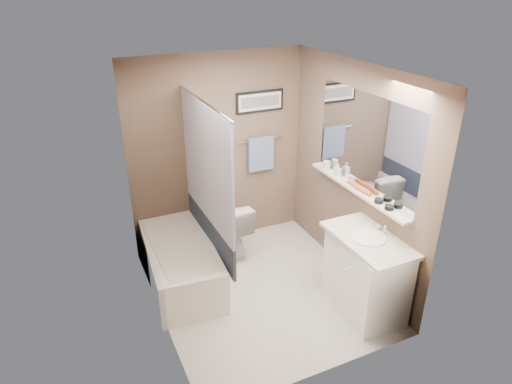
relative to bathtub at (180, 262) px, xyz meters
name	(u,v)px	position (x,y,z in m)	size (l,w,h in m)	color
ground	(262,291)	(0.75, -0.55, -0.25)	(2.50, 2.50, 0.00)	beige
ceiling	(263,73)	(0.75, -0.55, 2.13)	(2.20, 2.50, 0.04)	silver
wall_back	(219,153)	(0.75, 0.68, 0.95)	(2.20, 0.04, 2.40)	brown
wall_front	(331,256)	(0.75, -1.78, 0.95)	(2.20, 0.04, 2.40)	brown
wall_left	(155,215)	(-0.33, -0.55, 0.95)	(0.04, 2.50, 2.40)	brown
wall_right	(352,175)	(1.83, -0.55, 0.95)	(0.04, 2.50, 2.40)	brown
tile_surround	(144,211)	(-0.34, -0.05, 0.75)	(0.02, 1.55, 2.00)	beige
curtain_rod	(203,102)	(0.35, -0.05, 1.80)	(0.02, 0.02, 1.55)	silver
curtain_upper	(207,164)	(0.35, -0.05, 1.15)	(0.03, 1.45, 1.28)	white
curtain_lower	(210,232)	(0.35, -0.05, 0.33)	(0.03, 1.45, 0.36)	#29354D
mirror	(366,143)	(1.84, -0.70, 1.37)	(0.02, 1.60, 1.00)	silver
shelf	(356,190)	(1.79, -0.70, 0.85)	(0.12, 1.60, 0.03)	silver
towel_bar	(260,140)	(1.30, 0.66, 1.05)	(0.02, 0.02, 0.60)	silver
towel	(261,154)	(1.30, 0.64, 0.87)	(0.34, 0.05, 0.44)	#96B9DB
art_frame	(260,101)	(1.30, 0.68, 1.53)	(0.62, 0.03, 0.26)	black
art_mat	(260,102)	(1.30, 0.67, 1.53)	(0.56, 0.00, 0.20)	white
art_image	(260,102)	(1.30, 0.66, 1.53)	(0.50, 0.00, 0.13)	#595959
door	(386,262)	(1.30, -1.79, 0.75)	(0.80, 0.02, 2.00)	silver
door_handle	(349,268)	(0.97, -1.74, 0.75)	(0.02, 0.02, 0.10)	silver
bathtub	(180,262)	(0.00, 0.00, 0.00)	(0.70, 1.50, 0.50)	white
tub_rim	(179,243)	(0.00, 0.00, 0.25)	(0.56, 1.36, 0.02)	white
toilet	(228,227)	(0.72, 0.34, 0.10)	(0.40, 0.70, 0.71)	silver
vanity	(365,275)	(1.60, -1.22, 0.15)	(0.50, 0.90, 0.80)	white
countertop	(369,240)	(1.59, -1.22, 0.57)	(0.54, 0.96, 0.04)	silver
sink_basin	(368,237)	(1.58, -1.22, 0.60)	(0.34, 0.34, 0.01)	white
faucet_spout	(385,229)	(1.78, -1.22, 0.64)	(0.02, 0.02, 0.10)	white
faucet_knob	(379,226)	(1.78, -1.12, 0.62)	(0.05, 0.05, 0.05)	silver
candle_bowl_near	(389,207)	(1.79, -1.23, 0.89)	(0.09, 0.09, 0.04)	black
candle_bowl_far	(379,201)	(1.79, -1.07, 0.89)	(0.09, 0.09, 0.04)	black
hair_brush_front	(363,191)	(1.79, -0.82, 0.89)	(0.04, 0.04, 0.22)	#C7461C
hair_brush_back	(354,185)	(1.79, -0.66, 0.89)	(0.04, 0.04, 0.22)	#D2481D
pink_comb	(345,181)	(1.79, -0.49, 0.87)	(0.03, 0.16, 0.01)	pink
glass_jar	(327,165)	(1.79, -0.12, 0.92)	(0.08, 0.08, 0.10)	silver
soap_bottle	(338,170)	(1.79, -0.34, 0.94)	(0.06, 0.07, 0.14)	#999999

